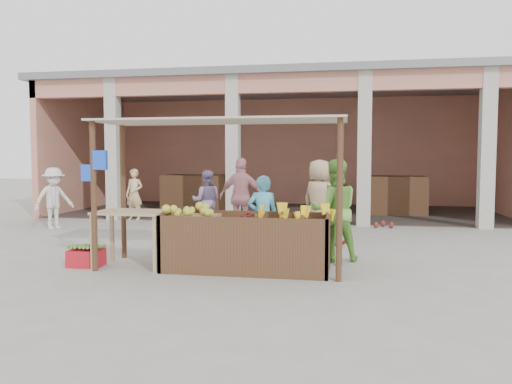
% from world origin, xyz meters
% --- Properties ---
extents(ground, '(60.00, 60.00, 0.00)m').
position_xyz_m(ground, '(0.00, 0.00, 0.00)').
color(ground, gray).
rests_on(ground, ground).
extents(market_building, '(14.40, 6.40, 4.20)m').
position_xyz_m(market_building, '(0.05, 8.93, 2.70)').
color(market_building, tan).
rests_on(market_building, ground).
extents(fruit_stall, '(2.60, 0.95, 0.80)m').
position_xyz_m(fruit_stall, '(0.50, 0.00, 0.40)').
color(fruit_stall, '#533521').
rests_on(fruit_stall, ground).
extents(stall_awning, '(4.09, 1.35, 2.39)m').
position_xyz_m(stall_awning, '(-0.01, 0.06, 1.98)').
color(stall_awning, '#533521').
rests_on(stall_awning, ground).
extents(banana_heap, '(1.22, 0.66, 0.22)m').
position_xyz_m(banana_heap, '(1.20, -0.04, 0.91)').
color(banana_heap, yellow).
rests_on(banana_heap, fruit_stall).
extents(melon_tray, '(0.83, 0.72, 0.22)m').
position_xyz_m(melon_tray, '(-0.40, -0.00, 0.90)').
color(melon_tray, '#946C4C').
rests_on(melon_tray, fruit_stall).
extents(berry_heap, '(0.40, 0.32, 0.13)m').
position_xyz_m(berry_heap, '(0.52, -0.00, 0.86)').
color(berry_heap, maroon).
rests_on(berry_heap, fruit_stall).
extents(side_table, '(1.16, 0.79, 0.92)m').
position_xyz_m(side_table, '(-1.38, -0.08, 0.78)').
color(side_table, tan).
rests_on(side_table, ground).
extents(papaya_pile, '(0.67, 0.38, 0.19)m').
position_xyz_m(papaya_pile, '(-1.38, -0.08, 1.02)').
color(papaya_pile, '#3E862B').
rests_on(papaya_pile, side_table).
extents(red_crate, '(0.57, 0.43, 0.28)m').
position_xyz_m(red_crate, '(-2.16, -0.17, 0.14)').
color(red_crate, red).
rests_on(red_crate, ground).
extents(plantain_bundle, '(0.43, 0.30, 0.09)m').
position_xyz_m(plantain_bundle, '(-2.16, -0.17, 0.32)').
color(plantain_bundle, '#5D8931').
rests_on(plantain_bundle, red_crate).
extents(produce_sacks, '(0.86, 0.80, 0.65)m').
position_xyz_m(produce_sacks, '(3.00, 5.30, 0.33)').
color(produce_sacks, maroon).
rests_on(produce_sacks, ground).
extents(vendor_blue, '(0.64, 0.50, 1.58)m').
position_xyz_m(vendor_blue, '(0.61, 0.92, 0.79)').
color(vendor_blue, '#55BDE3').
rests_on(vendor_blue, ground).
extents(vendor_green, '(0.99, 0.72, 1.85)m').
position_xyz_m(vendor_green, '(1.85, 1.04, 0.93)').
color(vendor_green, '#6EB041').
rests_on(vendor_green, ground).
extents(motorcycle, '(1.29, 1.87, 0.93)m').
position_xyz_m(motorcycle, '(1.36, 2.68, 0.46)').
color(motorcycle, maroon).
rests_on(motorcycle, ground).
extents(shopper_a, '(1.02, 1.18, 1.66)m').
position_xyz_m(shopper_a, '(-5.18, 3.72, 0.83)').
color(shopper_a, silver).
rests_on(shopper_a, ground).
extents(shopper_b, '(1.16, 0.68, 1.90)m').
position_xyz_m(shopper_b, '(-0.29, 3.40, 0.95)').
color(shopper_b, '#CA8387').
rests_on(shopper_b, ground).
extents(shopper_c, '(1.11, 1.02, 1.93)m').
position_xyz_m(shopper_c, '(1.48, 3.09, 0.97)').
color(shopper_c, tan).
rests_on(shopper_c, ground).
extents(shopper_e, '(0.63, 0.51, 1.53)m').
position_xyz_m(shopper_e, '(-3.92, 5.72, 0.76)').
color(shopper_e, '#D4B07E').
rests_on(shopper_e, ground).
extents(shopper_f, '(0.86, 0.59, 1.62)m').
position_xyz_m(shopper_f, '(-1.28, 3.98, 0.81)').
color(shopper_f, slate).
rests_on(shopper_f, ground).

